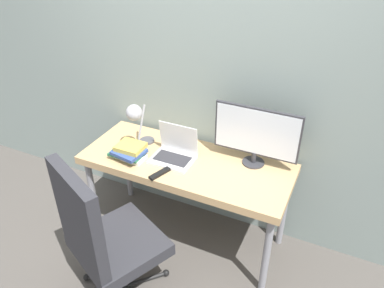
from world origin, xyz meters
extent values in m
plane|color=#514C47|center=(0.00, 0.00, 0.00)|extent=(12.00, 12.00, 0.00)
cube|color=gray|center=(0.00, 0.68, 1.30)|extent=(8.00, 0.05, 2.60)
cube|color=tan|center=(0.00, 0.31, 0.73)|extent=(1.55, 0.62, 0.06)
cylinder|color=gray|center=(-0.72, 0.06, 0.35)|extent=(0.05, 0.05, 0.70)
cylinder|color=gray|center=(0.72, 0.06, 0.35)|extent=(0.05, 0.05, 0.70)
cylinder|color=gray|center=(-0.72, 0.56, 0.35)|extent=(0.05, 0.05, 0.70)
cylinder|color=gray|center=(0.72, 0.56, 0.35)|extent=(0.05, 0.05, 0.70)
cube|color=silver|center=(-0.09, 0.27, 0.77)|extent=(0.31, 0.24, 0.02)
cube|color=#2D2D33|center=(-0.09, 0.27, 0.78)|extent=(0.26, 0.14, 0.00)
cube|color=silver|center=(-0.09, 0.38, 0.89)|extent=(0.31, 0.03, 0.23)
cube|color=silver|center=(-0.09, 0.37, 0.89)|extent=(0.28, 0.03, 0.21)
cylinder|color=#333338|center=(0.46, 0.49, 0.76)|extent=(0.16, 0.16, 0.01)
cylinder|color=#333338|center=(0.46, 0.49, 0.81)|extent=(0.04, 0.04, 0.08)
cube|color=#333338|center=(0.46, 0.50, 1.02)|extent=(0.61, 0.02, 0.36)
cube|color=silver|center=(0.46, 0.48, 1.02)|extent=(0.58, 0.00, 0.34)
cylinder|color=#4C4C51|center=(-0.40, 0.42, 0.77)|extent=(0.11, 0.11, 0.02)
cylinder|color=#99999E|center=(-0.40, 0.35, 0.93)|extent=(0.02, 0.16, 0.32)
sphere|color=#B2B2B7|center=(-0.40, 0.28, 1.08)|extent=(0.12, 0.12, 0.12)
sphere|color=black|center=(0.04, -0.13, 0.03)|extent=(0.05, 0.05, 0.05)
cylinder|color=black|center=(-0.07, -0.24, 0.03)|extent=(0.23, 0.24, 0.03)
sphere|color=black|center=(-0.32, -0.08, 0.03)|extent=(0.05, 0.05, 0.05)
cylinder|color=black|center=(-0.24, -0.22, 0.03)|extent=(0.17, 0.28, 0.03)
sphere|color=black|center=(-0.47, -0.41, 0.03)|extent=(0.05, 0.05, 0.05)
cylinder|color=black|center=(-0.32, -0.38, 0.03)|extent=(0.31, 0.09, 0.03)
cylinder|color=#2D2D33|center=(-0.17, -0.35, 0.23)|extent=(0.04, 0.04, 0.36)
cube|color=#2D2D33|center=(-0.17, -0.35, 0.45)|extent=(0.70, 0.70, 0.09)
cube|color=#2D2D33|center=(-0.26, -0.55, 0.81)|extent=(0.49, 0.28, 0.63)
cube|color=silver|center=(-0.39, 0.17, 0.77)|extent=(0.24, 0.14, 0.03)
cube|color=#286B47|center=(-0.41, 0.17, 0.80)|extent=(0.25, 0.18, 0.02)
cube|color=#334C8C|center=(-0.39, 0.16, 0.82)|extent=(0.24, 0.22, 0.02)
cube|color=gold|center=(-0.39, 0.18, 0.85)|extent=(0.20, 0.17, 0.03)
cube|color=black|center=(-0.09, 0.08, 0.77)|extent=(0.10, 0.18, 0.02)
camera|label=1|loc=(1.00, -1.71, 2.32)|focal=35.00mm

